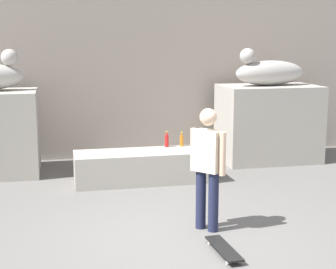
# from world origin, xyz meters

# --- Properties ---
(ground_plane) EXTENTS (40.00, 40.00, 0.00)m
(ground_plane) POSITION_xyz_m (0.00, 0.00, 0.00)
(ground_plane) COLOR #605E5B
(facade_wall) EXTENTS (10.21, 0.60, 6.11)m
(facade_wall) POSITION_xyz_m (0.00, 5.07, 3.05)
(facade_wall) COLOR gray
(facade_wall) RESTS_ON ground_plane
(pedestal_right) EXTENTS (2.02, 1.28, 1.60)m
(pedestal_right) POSITION_xyz_m (2.88, 3.79, 0.80)
(pedestal_right) COLOR #A39E93
(pedestal_right) RESTS_ON ground_plane
(statue_reclining_right) EXTENTS (1.67, 0.81, 0.78)m
(statue_reclining_right) POSITION_xyz_m (2.85, 3.78, 1.89)
(statue_reclining_right) COLOR #ACA8A2
(statue_reclining_right) RESTS_ON pedestal_right
(ledge_block) EXTENTS (2.49, 0.81, 0.56)m
(ledge_block) POSITION_xyz_m (0.00, 2.66, 0.28)
(ledge_block) COLOR #A39E93
(ledge_block) RESTS_ON ground_plane
(skater) EXTENTS (0.39, 0.43, 1.67)m
(skater) POSITION_xyz_m (0.44, 0.11, 0.92)
(skater) COLOR #1E233F
(skater) RESTS_ON ground_plane
(skateboard) EXTENTS (0.25, 0.81, 0.08)m
(skateboard) POSITION_xyz_m (0.41, -0.71, 0.06)
(skateboard) COLOR black
(skateboard) RESTS_ON ground_plane
(bottle_red) EXTENTS (0.08, 0.08, 0.30)m
(bottle_red) POSITION_xyz_m (0.50, 2.97, 0.68)
(bottle_red) COLOR red
(bottle_red) RESTS_ON ledge_block
(bottle_orange) EXTENTS (0.07, 0.07, 0.27)m
(bottle_orange) POSITION_xyz_m (0.79, 2.98, 0.67)
(bottle_orange) COLOR orange
(bottle_orange) RESTS_ON ledge_block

